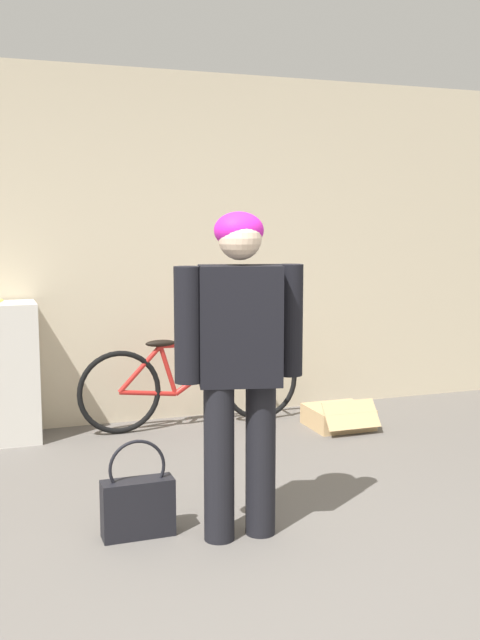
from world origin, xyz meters
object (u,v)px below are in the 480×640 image
Objects in this scene: bicycle at (192,383)px; cardboard_box at (338,417)px; handbag at (138,504)px; person at (240,352)px.

bicycle is 3.52× the size of cardboard_box.
person is at bearing -19.46° from handbag.
cardboard_box is at bearing -21.82° from bicycle.
handbag is (-0.78, -1.79, -0.17)m from bicycle.
handbag is 1.00× the size of cardboard_box.
person reaches higher than bicycle.
bicycle is 1.11m from cardboard_box.
handbag is at bearing 174.50° from person.
cardboard_box is at bearing 63.72° from person.
bicycle reaches higher than handbag.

